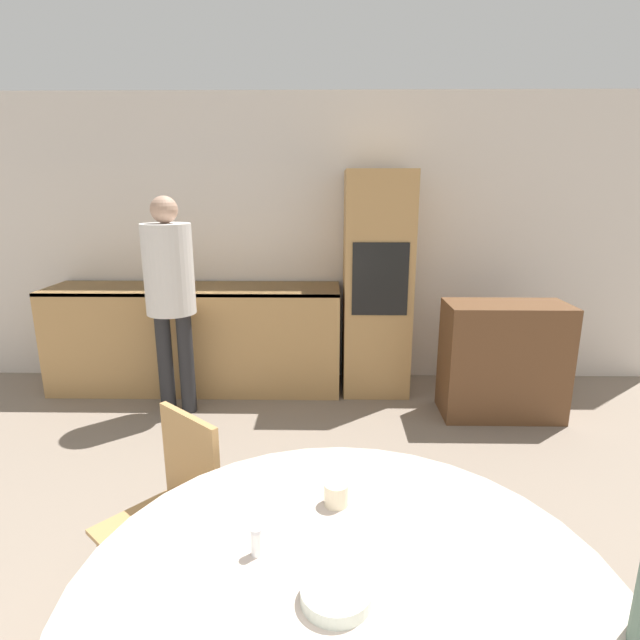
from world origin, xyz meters
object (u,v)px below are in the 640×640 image
(bowl_near, at_px, (336,594))
(cup, at_px, (336,494))
(person_standing, at_px, (170,284))
(chair_far_left, at_px, (174,506))
(sideboard, at_px, (503,360))
(oven_unit, at_px, (377,284))

(bowl_near, bearing_deg, cup, 89.19)
(person_standing, relative_size, cup, 21.11)
(chair_far_left, distance_m, cup, 0.82)
(person_standing, distance_m, cup, 2.66)
(sideboard, bearing_deg, person_standing, 179.73)
(chair_far_left, distance_m, person_standing, 2.13)
(chair_far_left, xyz_separation_m, cup, (0.67, -0.36, 0.31))
(oven_unit, distance_m, cup, 2.89)
(oven_unit, distance_m, bowl_near, 3.30)
(chair_far_left, bearing_deg, sideboard, 84.82)
(sideboard, height_order, cup, sideboard)
(oven_unit, relative_size, person_standing, 1.12)
(oven_unit, xyz_separation_m, cup, (-0.40, -2.86, -0.17))
(sideboard, xyz_separation_m, chair_far_left, (-2.03, -1.95, 0.03))
(person_standing, height_order, bowl_near, person_standing)
(sideboard, relative_size, chair_far_left, 1.08)
(oven_unit, distance_m, sideboard, 1.22)
(cup, relative_size, bowl_near, 0.44)
(oven_unit, xyz_separation_m, chair_far_left, (-1.07, -2.50, -0.48))
(person_standing, bearing_deg, sideboard, -0.27)
(sideboard, xyz_separation_m, bowl_near, (-1.37, -2.72, 0.32))
(sideboard, height_order, bowl_near, sideboard)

